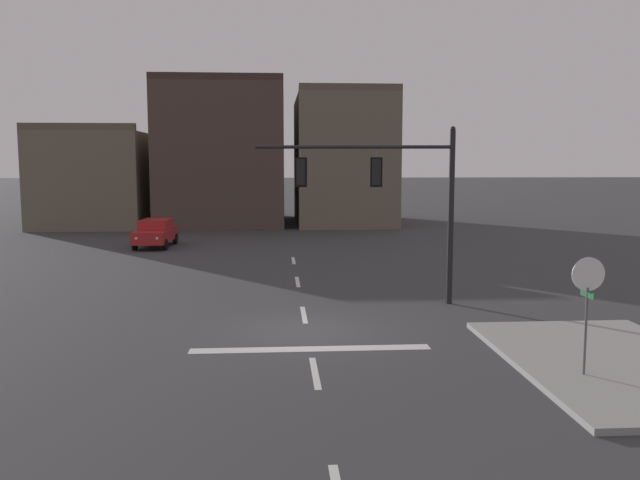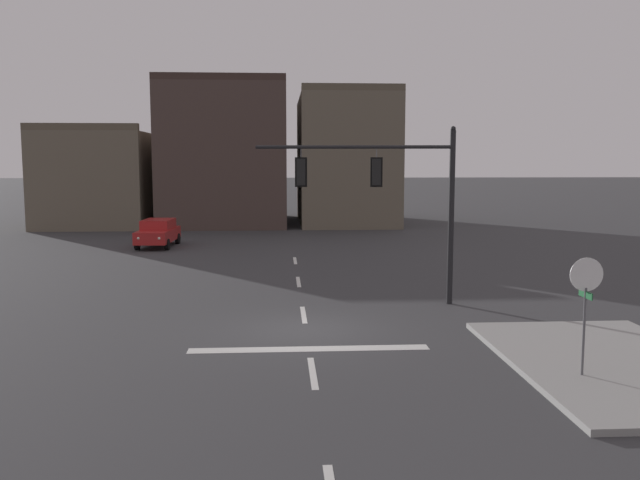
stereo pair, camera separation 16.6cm
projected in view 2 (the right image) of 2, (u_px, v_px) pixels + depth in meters
ground_plane at (306, 330)px, 19.55m from camera, size 400.00×400.00×0.00m
sidewalk_near_corner at (614, 364)px, 16.02m from camera, size 5.00×8.00×0.15m
stop_bar_paint at (309, 349)px, 17.57m from camera, size 6.40×0.50×0.01m
lane_centreline at (304, 315)px, 21.53m from camera, size 0.16×26.40×0.01m
signal_mast_near_side at (392, 188)px, 22.81m from camera, size 6.84×0.77×6.16m
stop_sign at (586, 288)px, 14.74m from camera, size 0.76×0.64×2.83m
car_lot_nearside at (158, 232)px, 38.86m from camera, size 2.10×4.53×1.61m
building_row at (245, 162)px, 53.81m from camera, size 27.25×13.72×11.26m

